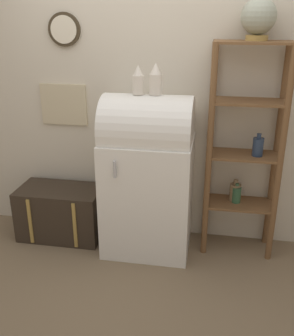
% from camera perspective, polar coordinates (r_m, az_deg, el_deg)
% --- Properties ---
extents(ground_plane, '(12.00, 12.00, 0.00)m').
position_cam_1_polar(ground_plane, '(3.46, -0.63, -13.38)').
color(ground_plane, '#7A664C').
extents(wall_back, '(7.00, 0.09, 2.70)m').
position_cam_1_polar(wall_back, '(3.46, 0.99, 11.07)').
color(wall_back, beige).
rests_on(wall_back, ground_plane).
extents(refrigerator, '(0.74, 0.62, 1.38)m').
position_cam_1_polar(refrigerator, '(3.34, 0.13, -0.83)').
color(refrigerator, white).
rests_on(refrigerator, ground_plane).
extents(suitcase_trunk, '(0.76, 0.44, 0.48)m').
position_cam_1_polar(suitcase_trunk, '(3.79, -12.32, -6.28)').
color(suitcase_trunk, '#33281E').
rests_on(suitcase_trunk, ground_plane).
extents(shelf_unit, '(0.60, 0.32, 1.79)m').
position_cam_1_polar(shelf_unit, '(3.33, 13.91, 2.98)').
color(shelf_unit, brown).
rests_on(shelf_unit, ground_plane).
extents(globe, '(0.26, 0.26, 0.30)m').
position_cam_1_polar(globe, '(3.20, 15.90, 20.28)').
color(globe, '#AD8942').
rests_on(globe, shelf_unit).
extents(vase_left, '(0.09, 0.09, 0.23)m').
position_cam_1_polar(vase_left, '(3.13, -1.29, 12.54)').
color(vase_left, silver).
rests_on(vase_left, refrigerator).
extents(vase_center, '(0.10, 0.10, 0.24)m').
position_cam_1_polar(vase_center, '(3.12, 1.26, 12.65)').
color(vase_center, silver).
rests_on(vase_center, refrigerator).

